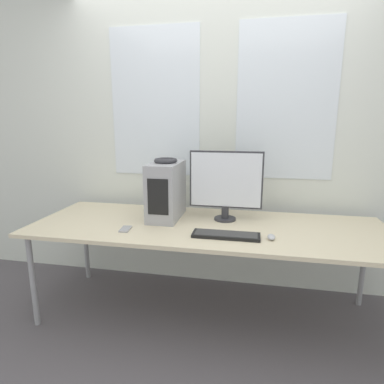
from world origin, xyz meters
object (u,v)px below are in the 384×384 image
Objects in this scene: pc_tower at (166,191)px; headphones at (166,160)px; keyboard at (226,235)px; monitor_main at (226,183)px; mouse at (271,237)px; cell_phone at (125,229)px.

pc_tower is 2.49× the size of headphones.
headphones is at bearing 146.12° from keyboard.
monitor_main is 6.10× the size of mouse.
keyboard is 4.95× the size of mouse.
pc_tower reaches higher than cell_phone.
monitor_main reaches higher than headphones.
keyboard is at bearing -83.37° from monitor_main.
mouse is at bearing -5.23° from cell_phone.
keyboard is 0.29m from mouse.
headphones is 0.60m from cell_phone.
keyboard is 3.44× the size of cell_phone.
keyboard reaches higher than cell_phone.
headphones is 1.35× the size of cell_phone.
mouse is at bearing -22.24° from pc_tower.
headphones is at bearing 157.71° from mouse.
pc_tower is 0.46m from monitor_main.
keyboard is 0.71m from cell_phone.
headphones reaches higher than pc_tower.
pc_tower reaches higher than mouse.
headphones is (0.00, 0.00, 0.23)m from pc_tower.
cell_phone is at bearing -179.26° from mouse.
mouse is at bearing -46.60° from monitor_main.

